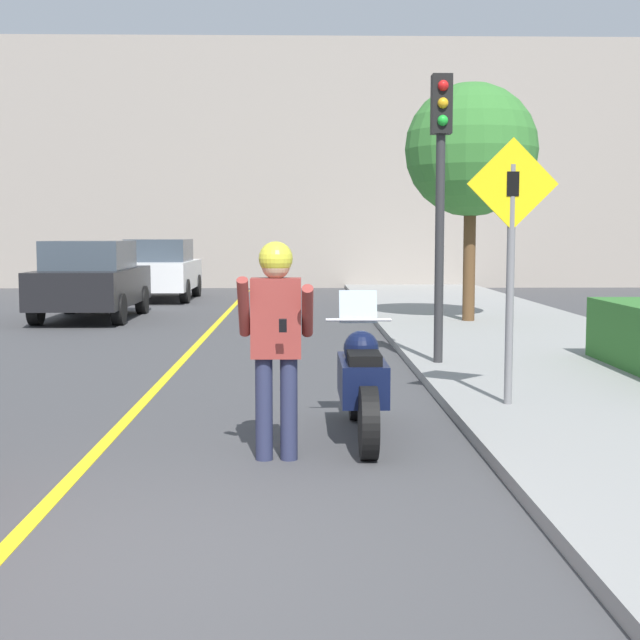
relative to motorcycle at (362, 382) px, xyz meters
The scene contains 10 objects.
ground_plane 3.53m from the motorcycle, 118.36° to the right, with size 80.00×80.00×0.00m, color #424244.
road_center_line 3.73m from the motorcycle, 127.68° to the left, with size 0.12×36.00×0.01m.
building_backdrop 23.28m from the motorcycle, 94.14° to the left, with size 28.00×1.20×8.37m.
motorcycle is the anchor object (origin of this frame).
person_biker 1.24m from the motorcycle, 133.03° to the right, with size 0.59×0.48×1.76m.
crossing_sign 2.17m from the motorcycle, 31.53° to the left, with size 0.91×0.08×2.65m.
traffic_light 4.64m from the motorcycle, 71.61° to the left, with size 0.26×0.30×3.76m.
street_tree 10.44m from the motorcycle, 73.95° to the left, with size 2.58×2.58×4.63m.
parked_car_black 12.31m from the motorcycle, 114.08° to the left, with size 1.88×4.20×1.68m.
parked_car_white 17.48m from the motorcycle, 104.71° to the left, with size 1.88×4.20×1.68m.
Camera 1 is at (1.12, -4.78, 1.82)m, focal length 50.00 mm.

